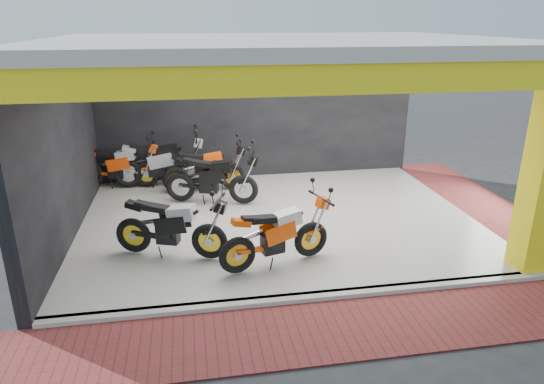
% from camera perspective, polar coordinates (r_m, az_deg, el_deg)
% --- Properties ---
extents(ground, '(80.00, 80.00, 0.00)m').
position_cam_1_polar(ground, '(8.42, 3.29, -8.91)').
color(ground, '#2D2D30').
rests_on(ground, ground).
extents(showroom_floor, '(8.00, 6.00, 0.10)m').
position_cam_1_polar(showroom_floor, '(10.16, 0.77, -3.34)').
color(showroom_floor, silver).
rests_on(showroom_floor, ground).
extents(showroom_ceiling, '(8.40, 6.40, 0.20)m').
position_cam_1_polar(showroom_ceiling, '(9.36, 0.87, 17.09)').
color(showroom_ceiling, beige).
rests_on(showroom_ceiling, corner_column).
extents(back_wall, '(8.20, 0.20, 3.50)m').
position_cam_1_polar(back_wall, '(12.62, -1.81, 9.30)').
color(back_wall, black).
rests_on(back_wall, ground).
extents(left_wall, '(0.20, 6.20, 3.50)m').
position_cam_1_polar(left_wall, '(9.76, -23.66, 4.54)').
color(left_wall, black).
rests_on(left_wall, ground).
extents(header_beam_front, '(8.40, 0.30, 0.40)m').
position_cam_1_polar(header_beam_front, '(6.47, 5.91, 13.14)').
color(header_beam_front, yellow).
rests_on(header_beam_front, corner_column).
extents(header_beam_right, '(0.30, 6.40, 0.40)m').
position_cam_1_polar(header_beam_right, '(10.85, 22.82, 14.39)').
color(header_beam_right, yellow).
rests_on(header_beam_right, corner_column).
extents(floor_kerb, '(8.00, 0.20, 0.10)m').
position_cam_1_polar(floor_kerb, '(7.54, 5.07, -12.22)').
color(floor_kerb, silver).
rests_on(floor_kerb, ground).
extents(paver_front, '(9.00, 1.40, 0.03)m').
position_cam_1_polar(paver_front, '(6.94, 6.75, -15.79)').
color(paver_front, maroon).
rests_on(paver_front, ground).
extents(paver_right, '(1.40, 7.00, 0.03)m').
position_cam_1_polar(paver_right, '(11.97, 24.00, -1.67)').
color(paver_right, maroon).
rests_on(paver_right, ground).
extents(moto_hero, '(2.25, 1.34, 1.29)m').
position_cam_1_polar(moto_hero, '(8.31, 4.65, -3.64)').
color(moto_hero, '#FF500A').
rests_on(moto_hero, showroom_floor).
extents(moto_row_a, '(2.28, 1.48, 1.31)m').
position_cam_1_polar(moto_row_a, '(8.26, -7.45, -3.81)').
color(moto_row_a, black).
rests_on(moto_row_a, showroom_floor).
extents(moto_row_b, '(2.36, 1.41, 1.36)m').
position_cam_1_polar(moto_row_b, '(10.67, -3.41, 1.94)').
color(moto_row_b, black).
rests_on(moto_row_b, showroom_floor).
extents(moto_row_c, '(2.10, 0.83, 1.27)m').
position_cam_1_polar(moto_row_c, '(11.67, -4.68, 3.26)').
color(moto_row_c, black).
rests_on(moto_row_c, showroom_floor).
extents(moto_row_d, '(2.33, 0.91, 1.41)m').
position_cam_1_polar(moto_row_d, '(12.12, -9.69, 4.01)').
color(moto_row_d, '#9B9EA2').
rests_on(moto_row_d, showroom_floor).
extents(moto_row_e, '(2.20, 1.08, 1.29)m').
position_cam_1_polar(moto_row_e, '(12.19, -14.66, 3.44)').
color(moto_row_e, '#F8450A').
rests_on(moto_row_e, showroom_floor).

